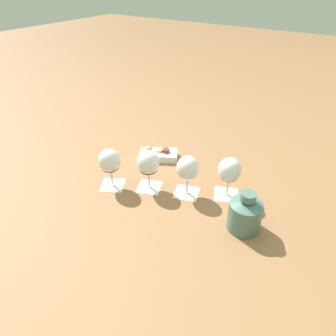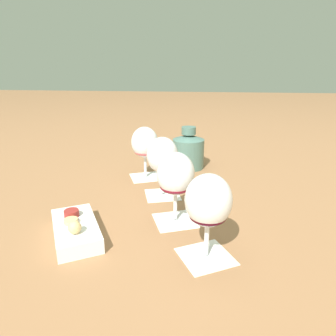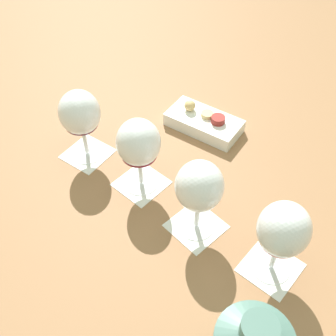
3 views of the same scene
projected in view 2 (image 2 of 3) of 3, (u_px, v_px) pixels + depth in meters
ground_plane at (168, 207)px, 0.80m from camera, size 8.00×8.00×0.00m
tasting_card_0 at (146, 177)px, 1.02m from camera, size 0.13×0.13×0.00m
tasting_card_1 at (163, 195)px, 0.88m from camera, size 0.12×0.12×0.00m
tasting_card_2 at (175, 220)px, 0.73m from camera, size 0.13×0.13×0.00m
tasting_card_3 at (206, 256)px, 0.59m from camera, size 0.13×0.13×0.00m
wine_glass_0 at (145, 145)px, 0.98m from camera, size 0.09×0.09×0.17m
wine_glass_1 at (162, 158)px, 0.84m from camera, size 0.09×0.09×0.17m
wine_glass_2 at (176, 177)px, 0.69m from camera, size 0.09×0.09×0.17m
wine_glass_3 at (208, 204)px, 0.56m from camera, size 0.09×0.09×0.17m
ceramic_vase at (188, 150)px, 1.10m from camera, size 0.12×0.12×0.15m
snack_dish at (76, 229)px, 0.66m from camera, size 0.20×0.17×0.06m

